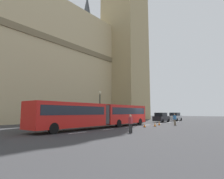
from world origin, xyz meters
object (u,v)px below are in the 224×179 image
at_px(sedan_lead, 161,117).
at_px(traffic_cone_west, 145,125).
at_px(articulated_bus, 100,114).
at_px(pedestrian_by_kerb, 175,119).
at_px(pedestrian_near_cones, 131,123).
at_px(sedan_trailing, 175,117).
at_px(traffic_cone_middle, 155,124).
at_px(traffic_cone_east, 159,123).
at_px(street_lamp, 100,105).

xyz_separation_m(sedan_lead, traffic_cone_west, (-13.73, -3.56, -0.63)).
height_order(articulated_bus, pedestrian_by_kerb, articulated_bus).
xyz_separation_m(articulated_bus, pedestrian_near_cones, (-2.59, -6.00, -0.83)).
bearing_deg(pedestrian_by_kerb, sedan_lead, 34.82).
relative_size(sedan_lead, sedan_trailing, 1.00).
relative_size(traffic_cone_west, traffic_cone_middle, 1.00).
distance_m(sedan_trailing, traffic_cone_east, 16.89).
relative_size(traffic_cone_middle, street_lamp, 0.11).
bearing_deg(sedan_trailing, pedestrian_near_cones, -168.54).
distance_m(traffic_cone_west, traffic_cone_east, 4.97).
distance_m(sedan_lead, traffic_cone_middle, 12.53).
bearing_deg(pedestrian_by_kerb, street_lamp, 117.27).
relative_size(traffic_cone_east, street_lamp, 0.11).
bearing_deg(traffic_cone_west, traffic_cone_middle, -16.15).
bearing_deg(sedan_trailing, sedan_lead, 179.83).
bearing_deg(sedan_trailing, traffic_cone_middle, -168.19).
relative_size(pedestrian_near_cones, pedestrian_by_kerb, 1.00).
height_order(sedan_trailing, traffic_cone_middle, sedan_trailing).
bearing_deg(sedan_lead, traffic_cone_middle, -160.78).
relative_size(articulated_bus, traffic_cone_west, 32.39).
distance_m(articulated_bus, pedestrian_near_cones, 6.59).
xyz_separation_m(sedan_lead, pedestrian_near_cones, (-20.64, -5.78, -0.00)).
bearing_deg(traffic_cone_west, pedestrian_near_cones, -162.19).
bearing_deg(pedestrian_near_cones, articulated_bus, 66.63).
bearing_deg(pedestrian_near_cones, sedan_lead, 15.65).
xyz_separation_m(sedan_lead, sedan_trailing, (7.77, -0.02, 0.00)).
relative_size(sedan_trailing, pedestrian_near_cones, 2.60).
height_order(traffic_cone_east, street_lamp, street_lamp).
relative_size(sedan_lead, traffic_cone_middle, 7.59).
distance_m(sedan_lead, street_lamp, 14.02).
height_order(traffic_cone_middle, street_lamp, street_lamp).
height_order(traffic_cone_east, pedestrian_near_cones, pedestrian_near_cones).
distance_m(sedan_trailing, pedestrian_by_kerb, 16.47).
height_order(articulated_bus, sedan_trailing, articulated_bus).
bearing_deg(traffic_cone_middle, street_lamp, 97.82).
height_order(articulated_bus, traffic_cone_west, articulated_bus).
distance_m(traffic_cone_middle, traffic_cone_east, 3.13).
xyz_separation_m(traffic_cone_west, pedestrian_by_kerb, (5.94, -1.86, 0.63)).
bearing_deg(street_lamp, articulated_bus, -138.09).
bearing_deg(sedan_lead, sedan_trailing, -0.17).
relative_size(traffic_cone_west, traffic_cone_east, 1.00).
xyz_separation_m(traffic_cone_west, traffic_cone_east, (4.96, 0.17, 0.00)).
bearing_deg(sedan_lead, traffic_cone_east, -158.88).
relative_size(articulated_bus, sedan_lead, 4.27).
bearing_deg(traffic_cone_east, sedan_trailing, 11.50).
xyz_separation_m(sedan_trailing, traffic_cone_west, (-21.50, -3.54, -0.63)).
relative_size(traffic_cone_west, pedestrian_near_cones, 0.34).
height_order(traffic_cone_middle, pedestrian_by_kerb, pedestrian_by_kerb).
xyz_separation_m(traffic_cone_middle, pedestrian_by_kerb, (4.02, -1.30, 0.63)).
relative_size(articulated_bus, street_lamp, 3.56).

